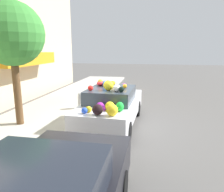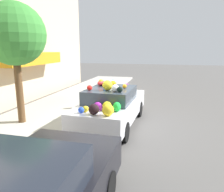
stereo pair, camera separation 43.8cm
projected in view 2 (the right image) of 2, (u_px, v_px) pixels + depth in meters
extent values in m
plane|color=#565451|center=(110.00, 125.00, 7.78)|extent=(60.00, 60.00, 0.00)
cube|color=#B2ADA3|center=(42.00, 117.00, 8.42)|extent=(24.00, 3.20, 0.13)
cube|color=orange|center=(32.00, 59.00, 10.32)|extent=(3.94, 0.90, 0.55)
cylinder|color=brown|center=(19.00, 90.00, 7.44)|extent=(0.24, 0.24, 2.27)
sphere|color=#388433|center=(14.00, 34.00, 7.04)|extent=(2.04, 2.04, 2.04)
cylinder|color=#B2B2B7|center=(83.00, 102.00, 9.41)|extent=(0.20, 0.20, 0.55)
sphere|color=#B2B2B7|center=(83.00, 94.00, 9.34)|extent=(0.18, 0.18, 0.18)
cube|color=silver|center=(112.00, 108.00, 7.63)|extent=(4.16, 1.80, 0.62)
cube|color=#333D47|center=(111.00, 94.00, 7.36)|extent=(1.90, 1.52, 0.43)
cylinder|color=black|center=(103.00, 106.00, 9.10)|extent=(0.60, 0.20, 0.60)
cylinder|color=black|center=(139.00, 109.00, 8.68)|extent=(0.60, 0.20, 0.60)
cylinder|color=black|center=(77.00, 127.00, 6.72)|extent=(0.60, 0.20, 0.60)
cylinder|color=black|center=(125.00, 132.00, 6.30)|extent=(0.60, 0.20, 0.60)
ellipsoid|color=orange|center=(101.00, 82.00, 7.84)|extent=(0.26, 0.26, 0.22)
sphere|color=red|center=(90.00, 88.00, 6.91)|extent=(0.24, 0.24, 0.17)
ellipsoid|color=blue|center=(112.00, 82.00, 8.06)|extent=(0.28, 0.33, 0.18)
sphere|color=yellow|center=(107.00, 85.00, 6.92)|extent=(0.45, 0.45, 0.33)
ellipsoid|color=#F4A210|center=(113.00, 83.00, 7.85)|extent=(0.37, 0.30, 0.17)
sphere|color=white|center=(115.00, 88.00, 6.70)|extent=(0.26, 0.26, 0.23)
sphere|color=black|center=(120.00, 89.00, 6.62)|extent=(0.19, 0.19, 0.18)
ellipsoid|color=blue|center=(105.00, 83.00, 7.64)|extent=(0.25, 0.17, 0.21)
sphere|color=yellow|center=(86.00, 109.00, 6.09)|extent=(0.25, 0.25, 0.18)
ellipsoid|color=purple|center=(101.00, 108.00, 6.25)|extent=(0.22, 0.19, 0.17)
ellipsoid|color=white|center=(108.00, 82.00, 7.84)|extent=(0.33, 0.37, 0.26)
ellipsoid|color=green|center=(117.00, 107.00, 6.15)|extent=(0.37, 0.31, 0.26)
ellipsoid|color=#AF3CB9|center=(126.00, 87.00, 9.19)|extent=(0.35, 0.40, 0.29)
sphere|color=blue|center=(81.00, 110.00, 5.99)|extent=(0.21, 0.21, 0.17)
sphere|color=yellow|center=(108.00, 110.00, 5.73)|extent=(0.39, 0.39, 0.32)
sphere|color=yellow|center=(107.00, 106.00, 6.22)|extent=(0.37, 0.37, 0.27)
sphere|color=red|center=(109.00, 89.00, 8.83)|extent=(0.26, 0.26, 0.24)
sphere|color=brown|center=(108.00, 111.00, 5.75)|extent=(0.26, 0.26, 0.24)
ellipsoid|color=orange|center=(110.00, 93.00, 8.44)|extent=(0.23, 0.19, 0.12)
sphere|color=black|center=(94.00, 109.00, 5.84)|extent=(0.38, 0.38, 0.29)
sphere|color=white|center=(119.00, 88.00, 9.03)|extent=(0.34, 0.34, 0.25)
sphere|color=olive|center=(116.00, 88.00, 6.84)|extent=(0.23, 0.23, 0.18)
sphere|color=orange|center=(125.00, 86.00, 7.27)|extent=(0.20, 0.20, 0.14)
ellipsoid|color=red|center=(101.00, 83.00, 7.81)|extent=(0.37, 0.37, 0.16)
sphere|color=black|center=(122.00, 89.00, 9.05)|extent=(0.22, 0.22, 0.18)
ellipsoid|color=purple|center=(98.00, 106.00, 6.36)|extent=(0.30, 0.32, 0.21)
cylinder|color=black|center=(22.00, 174.00, 4.19)|extent=(0.60, 0.18, 0.60)
cylinder|color=black|center=(107.00, 188.00, 3.78)|extent=(0.60, 0.18, 0.60)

